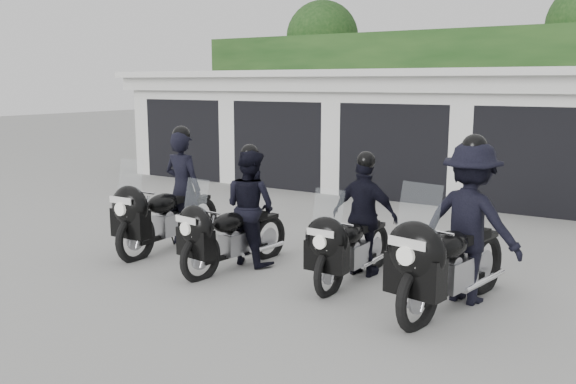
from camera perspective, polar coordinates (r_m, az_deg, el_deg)
The scene contains 7 objects.
ground at distance 9.46m, azimuth -3.22°, elevation -6.18°, with size 80.00×80.00×0.00m, color gray.
garage_block at distance 16.38m, azimuth 13.20°, elevation 5.60°, with size 16.40×6.80×2.96m.
background_vegetation at distance 20.91m, azimuth 18.70°, elevation 9.98°, with size 20.00×3.90×5.80m.
police_bike_a at distance 9.99m, azimuth -11.00°, elevation -0.71°, with size 0.69×2.34×2.04m.
police_bike_b at distance 8.89m, azimuth -4.37°, elevation -2.11°, with size 0.94×2.11×1.84m.
police_bike_c at distance 8.37m, azimuth 6.65°, elevation -3.02°, with size 1.00×2.07×1.80m.
police_bike_d at distance 7.58m, azimuth 16.02°, elevation -3.63°, with size 1.38×2.43×2.13m.
Camera 1 is at (5.23, -7.42, 2.67)m, focal length 38.00 mm.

